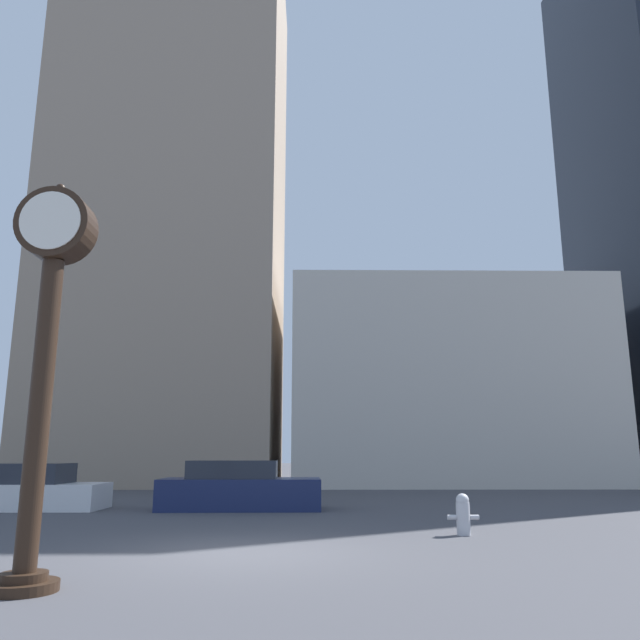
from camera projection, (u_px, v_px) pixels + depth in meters
ground_plane at (241, 553)px, 10.00m from camera, size 200.00×200.00×0.00m
building_tall_tower at (178, 201)px, 36.78m from camera, size 12.03×12.00×32.37m
building_storefront_row at (437, 389)px, 34.63m from camera, size 15.75×12.00×10.16m
street_clock at (47, 332)px, 7.80m from camera, size 0.94×0.80×5.04m
car_white at (33, 490)px, 17.90m from camera, size 3.93×1.89×1.29m
car_navy at (239, 489)px, 17.87m from camera, size 4.60×1.96×1.37m
fire_hydrant_near at (463, 514)px, 12.25m from camera, size 0.62×0.27×0.79m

